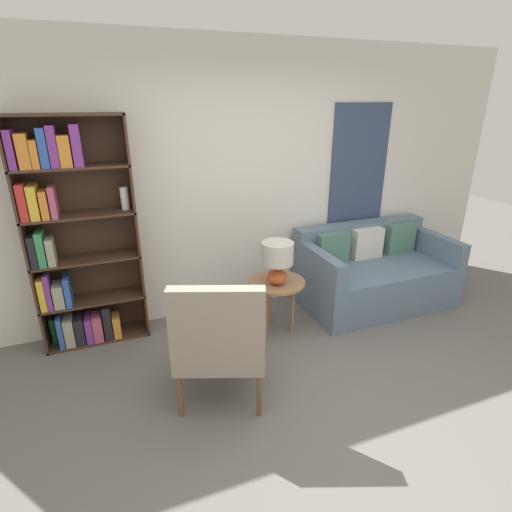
{
  "coord_description": "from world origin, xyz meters",
  "views": [
    {
      "loc": [
        -1.27,
        -1.78,
        2.15
      ],
      "look_at": [
        -0.12,
        1.17,
        0.9
      ],
      "focal_mm": 28.0,
      "sensor_mm": 36.0,
      "label": 1
    }
  ],
  "objects_px": {
    "bookshelf": "(71,241)",
    "side_table": "(277,286)",
    "armchair": "(219,338)",
    "table_lamp": "(277,258)",
    "couch": "(372,273)"
  },
  "relations": [
    {
      "from": "couch",
      "to": "table_lamp",
      "type": "distance_m",
      "value": 1.41
    },
    {
      "from": "couch",
      "to": "side_table",
      "type": "distance_m",
      "value": 1.3
    },
    {
      "from": "couch",
      "to": "table_lamp",
      "type": "bearing_deg",
      "value": -168.16
    },
    {
      "from": "armchair",
      "to": "side_table",
      "type": "xyz_separation_m",
      "value": [
        0.79,
        0.77,
        -0.08
      ]
    },
    {
      "from": "armchair",
      "to": "table_lamp",
      "type": "relative_size",
      "value": 2.49
    },
    {
      "from": "couch",
      "to": "side_table",
      "type": "height_order",
      "value": "couch"
    },
    {
      "from": "bookshelf",
      "to": "side_table",
      "type": "xyz_separation_m",
      "value": [
        1.74,
        -0.51,
        -0.52
      ]
    },
    {
      "from": "side_table",
      "to": "table_lamp",
      "type": "distance_m",
      "value": 0.32
    },
    {
      "from": "bookshelf",
      "to": "table_lamp",
      "type": "relative_size",
      "value": 4.99
    },
    {
      "from": "side_table",
      "to": "bookshelf",
      "type": "bearing_deg",
      "value": 163.68
    },
    {
      "from": "couch",
      "to": "armchair",
      "type": "bearing_deg",
      "value": -154.44
    },
    {
      "from": "bookshelf",
      "to": "side_table",
      "type": "relative_size",
      "value": 3.75
    },
    {
      "from": "bookshelf",
      "to": "table_lamp",
      "type": "bearing_deg",
      "value": -18.31
    },
    {
      "from": "bookshelf",
      "to": "couch",
      "type": "distance_m",
      "value": 3.1
    },
    {
      "from": "bookshelf",
      "to": "side_table",
      "type": "height_order",
      "value": "bookshelf"
    }
  ]
}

